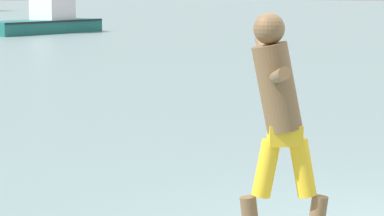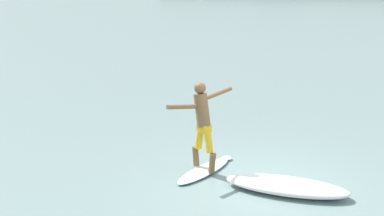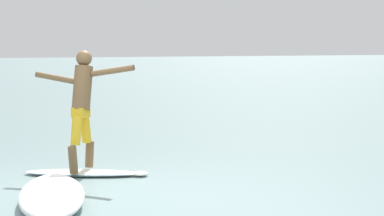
# 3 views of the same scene
# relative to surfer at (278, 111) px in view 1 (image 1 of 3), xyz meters

# --- Properties ---
(surfer) EXTENTS (1.27, 1.28, 1.86)m
(surfer) POSITION_rel_surfer_xyz_m (0.00, 0.00, 0.00)
(surfer) COLOR brown
(surfer) RESTS_ON surfboard
(small_boat_offshore) EXTENTS (7.29, 2.73, 2.83)m
(small_boat_offshore) POSITION_rel_surfer_xyz_m (19.77, 28.76, -0.61)
(small_boat_offshore) COLOR #1E6861
(small_boat_offshore) RESTS_ON ground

